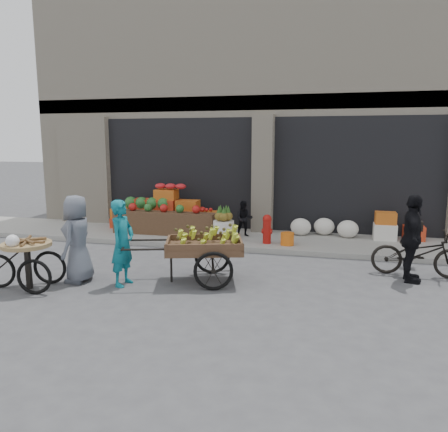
% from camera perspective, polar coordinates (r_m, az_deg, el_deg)
% --- Properties ---
extents(ground, '(80.00, 80.00, 0.00)m').
position_cam_1_polar(ground, '(7.47, -1.27, -10.46)').
color(ground, '#424244').
rests_on(ground, ground).
extents(sidewalk, '(18.00, 2.20, 0.12)m').
position_cam_1_polar(sidewalk, '(11.30, 4.26, -3.14)').
color(sidewalk, gray).
rests_on(sidewalk, ground).
extents(building, '(14.00, 6.45, 7.00)m').
position_cam_1_polar(building, '(14.92, 7.10, 12.75)').
color(building, beige).
rests_on(building, ground).
extents(fruit_display, '(3.10, 1.12, 1.24)m').
position_cam_1_polar(fruit_display, '(12.10, -7.12, 0.63)').
color(fruit_display, red).
rests_on(fruit_display, sidewalk).
extents(pineapple_bin, '(0.52, 0.52, 0.50)m').
position_cam_1_polar(pineapple_bin, '(10.91, -0.06, -1.92)').
color(pineapple_bin, silver).
rests_on(pineapple_bin, sidewalk).
extents(fire_hydrant, '(0.22, 0.22, 0.71)m').
position_cam_1_polar(fire_hydrant, '(10.62, 5.64, -1.55)').
color(fire_hydrant, '#A5140F').
rests_on(fire_hydrant, sidewalk).
extents(orange_bucket, '(0.32, 0.32, 0.30)m').
position_cam_1_polar(orange_bucket, '(10.56, 8.27, -2.97)').
color(orange_bucket, orange).
rests_on(orange_bucket, sidewalk).
extents(right_bay_goods, '(3.35, 0.60, 0.70)m').
position_cam_1_polar(right_bay_goods, '(11.68, 17.55, -1.40)').
color(right_bay_goods, silver).
rests_on(right_bay_goods, sidewalk).
extents(seated_person, '(0.51, 0.43, 0.93)m').
position_cam_1_polar(seated_person, '(11.35, 2.64, -0.36)').
color(seated_person, black).
rests_on(seated_person, sidewalk).
extents(banana_cart, '(2.53, 1.57, 0.99)m').
position_cam_1_polar(banana_cart, '(8.02, -2.96, -3.67)').
color(banana_cart, brown).
rests_on(banana_cart, ground).
extents(vendor_woman, '(0.42, 0.60, 1.56)m').
position_cam_1_polar(vendor_woman, '(8.04, -13.12, -3.44)').
color(vendor_woman, '#0F6B7A').
rests_on(vendor_woman, ground).
extents(tricycle_cart, '(1.46, 0.97, 0.95)m').
position_cam_1_polar(tricycle_cart, '(8.42, -24.32, -4.98)').
color(tricycle_cart, '#9E7F51').
rests_on(tricycle_cart, ground).
extents(vendor_grey, '(0.58, 0.83, 1.62)m').
position_cam_1_polar(vendor_grey, '(8.46, -18.62, -2.84)').
color(vendor_grey, slate).
rests_on(vendor_grey, ground).
extents(bicycle, '(1.74, 0.68, 0.90)m').
position_cam_1_polar(bicycle, '(9.21, 24.03, -4.47)').
color(bicycle, black).
rests_on(bicycle, ground).
extents(cyclist, '(0.44, 0.98, 1.63)m').
position_cam_1_polar(cyclist, '(8.71, 23.34, -2.73)').
color(cyclist, black).
rests_on(cyclist, ground).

